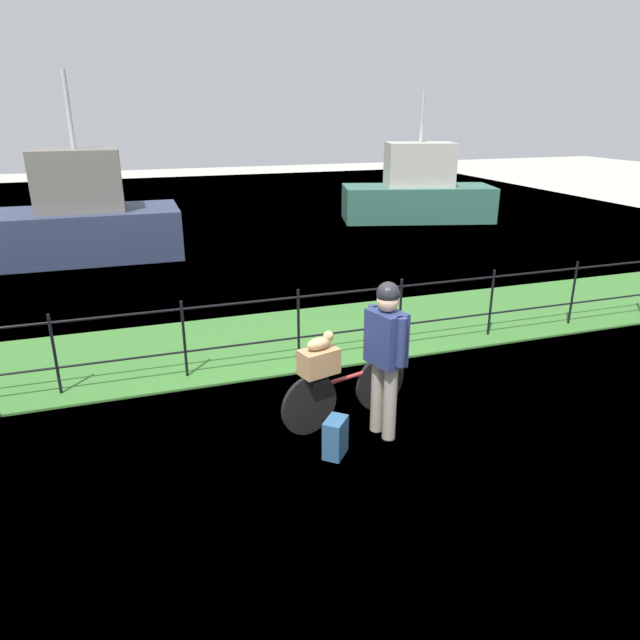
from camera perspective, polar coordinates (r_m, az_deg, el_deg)
The scene contains 11 objects.
ground_plane at distance 6.23m, azimuth 3.47°, elevation -11.51°, with size 60.00×60.00×0.00m, color #B2ADA3.
grass_strip at distance 8.68m, azimuth -3.69°, elevation -1.90°, with size 27.00×2.40×0.03m, color #38702D.
harbor_water at distance 16.16m, azimuth -11.19°, elevation 8.11°, with size 30.00×30.00×0.00m, color #426684.
iron_fence at distance 7.71m, azimuth -2.13°, elevation -0.11°, with size 18.04×0.04×1.04m.
bicycle_main at distance 6.37m, azimuth 2.48°, elevation -7.08°, with size 1.58×0.48×0.67m.
wooden_crate at distance 6.00m, azimuth -0.12°, elevation -4.11°, with size 0.40×0.24×0.27m, color #A87F51.
terrier_dog at distance 5.93m, azimuth 0.08°, elevation -2.19°, with size 0.32×0.21×0.18m.
cyclist_person at distance 5.88m, azimuth 6.49°, elevation -2.64°, with size 0.36×0.52×1.68m.
backpack_on_paving at distance 5.85m, azimuth 1.53°, elevation -11.46°, with size 0.28×0.18×0.40m, color #28517A.
moored_boat_near at distance 14.36m, azimuth -22.22°, elevation 9.12°, with size 4.19×2.06×4.03m.
moored_boat_mid at distance 18.31m, azimuth 9.60°, elevation 12.25°, with size 4.78×2.83×3.91m.
Camera 1 is at (-2.05, -4.89, 3.26)m, focal length 32.52 mm.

